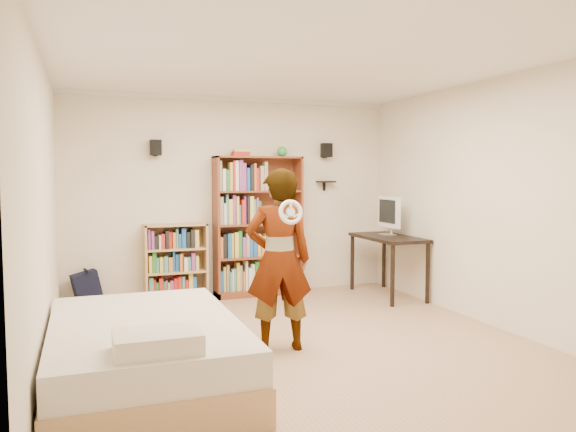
% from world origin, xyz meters
% --- Properties ---
extents(ground, '(4.50, 5.00, 0.01)m').
position_xyz_m(ground, '(0.00, 0.00, 0.00)').
color(ground, tan).
rests_on(ground, ground).
extents(room_shell, '(4.52, 5.02, 2.71)m').
position_xyz_m(room_shell, '(0.00, 0.00, 1.76)').
color(room_shell, '#F3E5D0').
rests_on(room_shell, ground).
extents(crown_molding, '(4.50, 5.00, 0.06)m').
position_xyz_m(crown_molding, '(0.00, 0.00, 2.67)').
color(crown_molding, silver).
rests_on(crown_molding, room_shell).
extents(speaker_left, '(0.14, 0.12, 0.20)m').
position_xyz_m(speaker_left, '(-1.05, 2.40, 2.00)').
color(speaker_left, black).
rests_on(speaker_left, room_shell).
extents(speaker_right, '(0.14, 0.12, 0.20)m').
position_xyz_m(speaker_right, '(1.35, 2.40, 2.00)').
color(speaker_right, black).
rests_on(speaker_right, room_shell).
extents(wall_shelf, '(0.25, 0.16, 0.02)m').
position_xyz_m(wall_shelf, '(1.35, 2.41, 1.55)').
color(wall_shelf, black).
rests_on(wall_shelf, room_shell).
extents(tall_bookshelf, '(1.20, 0.35, 1.90)m').
position_xyz_m(tall_bookshelf, '(0.30, 2.33, 0.95)').
color(tall_bookshelf, brown).
rests_on(tall_bookshelf, ground).
extents(low_bookshelf, '(0.81, 0.30, 1.01)m').
position_xyz_m(low_bookshelf, '(-0.82, 2.35, 0.51)').
color(low_bookshelf, tan).
rests_on(low_bookshelf, ground).
extents(computer_desk, '(0.60, 1.21, 0.82)m').
position_xyz_m(computer_desk, '(1.93, 1.63, 0.41)').
color(computer_desk, black).
rests_on(computer_desk, ground).
extents(imac, '(0.13, 0.53, 0.53)m').
position_xyz_m(imac, '(1.98, 1.75, 1.09)').
color(imac, white).
rests_on(imac, computer_desk).
extents(daybed, '(1.43, 2.21, 0.65)m').
position_xyz_m(daybed, '(-1.51, -0.54, 0.33)').
color(daybed, beige).
rests_on(daybed, ground).
extents(person, '(0.69, 0.51, 1.72)m').
position_xyz_m(person, '(-0.22, -0.05, 0.86)').
color(person, black).
rests_on(person, ground).
extents(wii_wheel, '(0.22, 0.08, 0.23)m').
position_xyz_m(wii_wheel, '(-0.22, -0.37, 1.33)').
color(wii_wheel, white).
rests_on(wii_wheel, person).
extents(navy_bag, '(0.39, 0.30, 0.47)m').
position_xyz_m(navy_bag, '(-1.92, 2.34, 0.23)').
color(navy_bag, black).
rests_on(navy_bag, ground).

